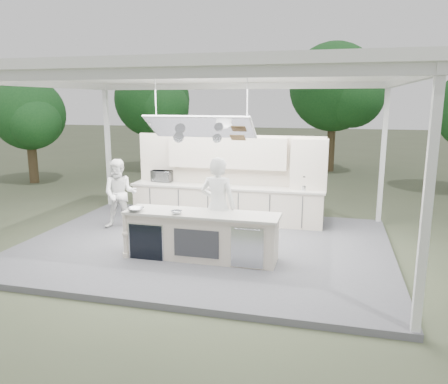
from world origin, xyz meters
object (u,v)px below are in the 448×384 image
(demo_island, at_px, (201,235))
(head_chef, at_px, (218,206))
(back_counter, at_px, (226,203))
(sous_chef, at_px, (120,194))

(demo_island, height_order, head_chef, head_chef)
(back_counter, distance_m, sous_chef, 2.72)
(demo_island, bearing_deg, back_counter, 93.63)
(sous_chef, bearing_deg, back_counter, 9.57)
(back_counter, bearing_deg, sous_chef, -152.69)
(demo_island, distance_m, back_counter, 2.82)
(back_counter, bearing_deg, head_chef, -79.63)
(back_counter, distance_m, head_chef, 2.57)
(back_counter, height_order, sous_chef, sous_chef)
(demo_island, distance_m, head_chef, 0.69)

